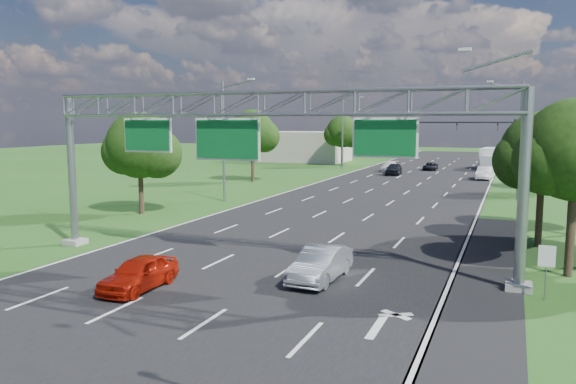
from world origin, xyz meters
The scene contains 22 objects.
ground centered at (0.00, 30.00, 0.00)m, with size 220.00×220.00×0.00m, color #204B16.
road centered at (0.00, 30.00, 0.00)m, with size 18.00×180.00×0.02m, color black.
road_flare centered at (10.20, 14.00, 0.00)m, with size 3.00×30.00×0.02m, color black.
sign_gantry centered at (0.33, 12.00, 6.89)m, with size 23.50×1.00×9.56m.
regulatory_sign centered at (12.40, 10.98, 1.51)m, with size 0.60×0.08×2.10m.
traffic_signal centered at (7.48, 65.00, 5.17)m, with size 12.21×0.24×7.00m.
streetlight_l_near centered at (-11.30, 30.00, 5.58)m, with size 2.97×0.22×10.16m.
streetlight_l_far centered at (-11.30, 65.00, 5.58)m, with size 2.97×0.22×10.16m.
streetlight_r_mid centered at (11.30, 40.00, 5.58)m, with size 2.97×0.22×10.16m.
tree_verge_la centered at (-13.92, 22.04, 4.76)m, with size 5.76×4.80×7.40m.
tree_verge_lb centered at (-15.92, 45.04, 5.41)m, with size 5.76×4.80×8.06m.
tree_verge_lc centered at (-12.92, 70.04, 4.98)m, with size 5.76×4.80×7.62m.
tree_verge_rd centered at (16.08, 48.04, 5.63)m, with size 5.76×4.80×8.28m.
tree_verge_re centered at (14.08, 78.04, 5.20)m, with size 5.76×4.80×7.84m.
building_left centered at (-22.00, 78.00, 2.50)m, with size 14.00×10.00×5.00m, color #ACA390.
red_coupe centered at (-2.58, 6.41, 0.67)m, with size 1.58×3.93×1.34m, color #B11808.
silver_sedan centered at (3.73, 10.36, 0.71)m, with size 1.51×4.33×1.43m, color #9DA1A8.
car_queue_a centered at (-4.44, 63.88, 0.66)m, with size 1.86×4.58×1.33m, color white.
car_queue_b centered at (0.41, 67.78, 0.53)m, with size 1.77×3.84×1.07m, color black.
car_queue_c centered at (-2.91, 58.90, 0.75)m, with size 1.76×4.39×1.49m, color black.
car_queue_d centered at (8.00, 57.33, 0.74)m, with size 1.56×4.48×1.47m, color white.
box_truck centered at (8.00, 72.95, 1.42)m, with size 2.91×8.05×2.97m.
Camera 1 is at (11.09, -11.57, 6.67)m, focal length 35.00 mm.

